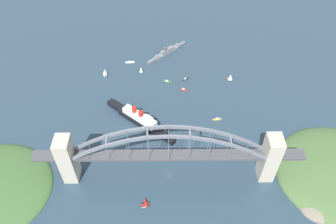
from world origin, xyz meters
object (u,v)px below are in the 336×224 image
object	(u,v)px
ocean_liner	(139,119)
seaplane_taxiing_near_bridge	(145,204)
small_boat_2	(185,79)
small_boat_7	(167,81)
small_boat_5	(184,90)
harbor_arch_bridge	(169,157)
small_boat_1	(130,62)
naval_cruiser	(167,52)
small_boat_0	(217,119)
small_boat_6	(230,77)
small_boat_4	(105,72)
channel_marker_buoy	(210,153)
small_boat_3	(141,70)

from	to	relation	value
ocean_liner	seaplane_taxiing_near_bridge	distance (m)	103.30
small_boat_2	small_boat_7	distance (m)	23.87
small_boat_7	small_boat_5	bearing A→B (deg)	-37.85
harbor_arch_bridge	small_boat_1	xyz separation A→B (m)	(-51.46, 180.94, -29.42)
ocean_liner	small_boat_1	world-z (taller)	ocean_liner
naval_cruiser	small_boat_0	xyz separation A→B (m)	(56.87, -126.64, -2.34)
small_boat_5	small_boat_2	bearing A→B (deg)	81.68
harbor_arch_bridge	seaplane_taxiing_near_bridge	bearing A→B (deg)	-123.70
ocean_liner	small_boat_2	world-z (taller)	ocean_liner
harbor_arch_bridge	small_boat_6	size ratio (longest dim) A/B	24.92
ocean_liner	naval_cruiser	world-z (taller)	ocean_liner
naval_cruiser	small_boat_4	world-z (taller)	naval_cruiser
naval_cruiser	channel_marker_buoy	size ratio (longest dim) A/B	19.60
channel_marker_buoy	ocean_liner	bearing A→B (deg)	149.84
ocean_liner	small_boat_7	size ratio (longest dim) A/B	6.44
small_boat_4	small_boat_1	bearing A→B (deg)	41.08
ocean_liner	small_boat_0	size ratio (longest dim) A/B	7.90
small_boat_1	small_boat_2	xyz separation A→B (m)	(74.49, -35.92, -0.02)
small_boat_5	small_boat_1	bearing A→B (deg)	141.65
small_boat_3	small_boat_4	world-z (taller)	small_boat_4
harbor_arch_bridge	small_boat_2	size ratio (longest dim) A/B	30.62
small_boat_4	naval_cruiser	bearing A→B (deg)	29.68
small_boat_2	naval_cruiser	bearing A→B (deg)	113.13
harbor_arch_bridge	seaplane_taxiing_near_bridge	size ratio (longest dim) A/B	27.17
small_boat_6	small_boat_7	size ratio (longest dim) A/B	0.81
channel_marker_buoy	small_boat_7	bearing A→B (deg)	111.09
small_boat_2	channel_marker_buoy	world-z (taller)	channel_marker_buoy
small_boat_2	channel_marker_buoy	distance (m)	120.83
ocean_liner	small_boat_4	bearing A→B (deg)	120.31
harbor_arch_bridge	small_boat_6	world-z (taller)	harbor_arch_bridge
small_boat_7	small_boat_4	bearing A→B (deg)	169.90
ocean_liner	small_boat_0	world-z (taller)	ocean_liner
seaplane_taxiing_near_bridge	small_boat_2	distance (m)	183.31
small_boat_1	channel_marker_buoy	bearing A→B (deg)	-58.45
naval_cruiser	small_boat_7	world-z (taller)	naval_cruiser
small_boat_2	ocean_liner	bearing A→B (deg)	-126.29
small_boat_6	seaplane_taxiing_near_bridge	bearing A→B (deg)	-120.10
naval_cruiser	ocean_liner	bearing A→B (deg)	-103.46
ocean_liner	small_boat_4	xyz separation A→B (m)	(-49.51, 84.69, -0.98)
small_boat_0	channel_marker_buoy	bearing A→B (deg)	-104.45
small_boat_0	small_boat_4	xyz separation A→B (m)	(-137.68, 80.59, 4.28)
small_boat_2	harbor_arch_bridge	bearing A→B (deg)	-99.02
small_boat_1	small_boat_2	size ratio (longest dim) A/B	1.59
harbor_arch_bridge	small_boat_7	world-z (taller)	harbor_arch_bridge
ocean_liner	naval_cruiser	xyz separation A→B (m)	(31.30, 130.73, -2.91)
small_boat_3	small_boat_2	bearing A→B (deg)	-14.12
small_boat_0	small_boat_4	size ratio (longest dim) A/B	0.91
naval_cruiser	small_boat_5	bearing A→B (deg)	-74.77
ocean_liner	small_boat_2	xyz separation A→B (m)	(55.10, 75.02, -5.30)
small_boat_3	small_boat_6	world-z (taller)	small_boat_3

